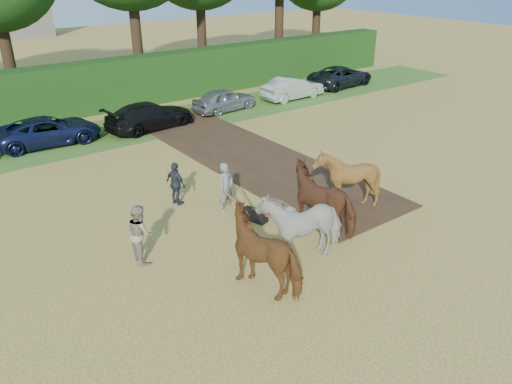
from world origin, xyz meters
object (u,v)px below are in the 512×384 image
parked_cars (172,110)px  spectator_near (140,233)px  spectator_far (176,184)px  plough_team (311,209)px

parked_cars → spectator_near: bearing=-122.0°
spectator_far → plough_team: bearing=-167.4°
spectator_far → parked_cars: bearing=-39.6°
parked_cars → spectator_far: bearing=-117.4°
spectator_far → spectator_near: bearing=123.2°
spectator_near → plough_team: plough_team is taller
spectator_near → plough_team: size_ratio=0.25×
plough_team → spectator_near: bearing=156.6°
spectator_far → parked_cars: (4.94, 9.51, -0.14)m
spectator_near → plough_team: 5.50m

